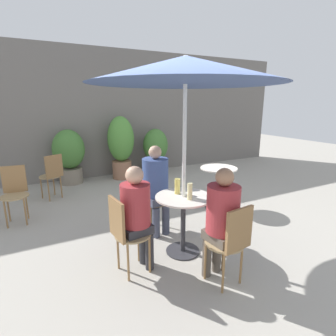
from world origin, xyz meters
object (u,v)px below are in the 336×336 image
cafe_table_far (218,180)px  bistro_chair_3 (15,189)px  seated_person_0 (156,183)px  seated_person_2 (222,216)px  potted_plant_2 (156,150)px  beer_glass_1 (190,191)px  bistro_chair_2 (231,239)px  seated_person_1 (137,210)px  cafe_table_near (183,212)px  beer_glass_0 (177,186)px  umbrella (185,70)px  bistro_chair_1 (125,229)px  potted_plant_0 (69,154)px  bistro_chair_4 (52,173)px  potted_plant_1 (121,144)px  bistro_chair_0 (151,194)px

cafe_table_far → bistro_chair_3: bistro_chair_3 is taller
seated_person_0 → seated_person_2: (0.16, -1.21, -0.02)m
potted_plant_2 → cafe_table_far: bearing=-88.9°
cafe_table_far → seated_person_0: bearing=-166.1°
bistro_chair_3 → beer_glass_1: bearing=-43.4°
bistro_chair_2 → seated_person_1: seated_person_1 is taller
cafe_table_near → bistro_chair_3: (-1.83, 1.88, -0.00)m
cafe_table_far → beer_glass_0: (-1.24, -0.81, 0.31)m
seated_person_0 → umbrella: bearing=-90.0°
bistro_chair_1 → bistro_chair_3: (-1.08, 1.98, 0.00)m
bistro_chair_1 → beer_glass_1: 0.81m
bistro_chair_2 → potted_plant_0: bearing=-85.1°
beer_glass_0 → bistro_chair_3: bearing=135.7°
beer_glass_0 → umbrella: bearing=-80.8°
cafe_table_near → bistro_chair_4: size_ratio=0.84×
seated_person_0 → potted_plant_2: 3.07m
seated_person_2 → beer_glass_1: 0.50m
beer_glass_0 → beer_glass_1: beer_glass_1 is taller
bistro_chair_3 → potted_plant_1: (2.14, 1.58, 0.30)m
bistro_chair_1 → cafe_table_far: bearing=-69.9°
cafe_table_far → bistro_chair_1: bearing=-152.5°
bistro_chair_3 → seated_person_2: 3.14m
bistro_chair_1 → bistro_chair_2: size_ratio=1.00×
bistro_chair_1 → seated_person_2: size_ratio=0.72×
bistro_chair_2 → potted_plant_1: (0.21, 4.21, 0.30)m
potted_plant_1 → potted_plant_2: (0.86, -0.05, -0.19)m
beer_glass_0 → potted_plant_1: potted_plant_1 is taller
bistro_chair_4 → seated_person_1: size_ratio=0.74×
seated_person_1 → umbrella: (0.60, 0.08, 1.40)m
cafe_table_near → potted_plant_1: potted_plant_1 is taller
bistro_chair_3 → seated_person_2: seated_person_2 is taller
beer_glass_1 → cafe_table_far: bearing=40.8°
beer_glass_1 → potted_plant_1: potted_plant_1 is taller
potted_plant_0 → bistro_chair_0: bearing=-75.3°
seated_person_0 → potted_plant_1: size_ratio=0.83×
seated_person_0 → bistro_chair_3: bearing=136.5°
cafe_table_far → beer_glass_0: 1.51m
cafe_table_far → umbrella: umbrella is taller
seated_person_1 → potted_plant_0: bearing=-3.6°
bistro_chair_1 → potted_plant_0: bearing=-5.8°
cafe_table_far → seated_person_1: 2.09m
cafe_table_far → seated_person_0: (-1.30, -0.32, 0.22)m
seated_person_2 → potted_plant_0: 4.29m
seated_person_1 → umbrella: umbrella is taller
seated_person_2 → beer_glass_0: seated_person_2 is taller
bistro_chair_2 → potted_plant_2: bearing=-111.9°
seated_person_1 → potted_plant_2: seated_person_1 is taller
seated_person_0 → cafe_table_far: bearing=6.5°
bistro_chair_0 → bistro_chair_2: 1.50m
bistro_chair_3 → potted_plant_2: (3.00, 1.53, 0.11)m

